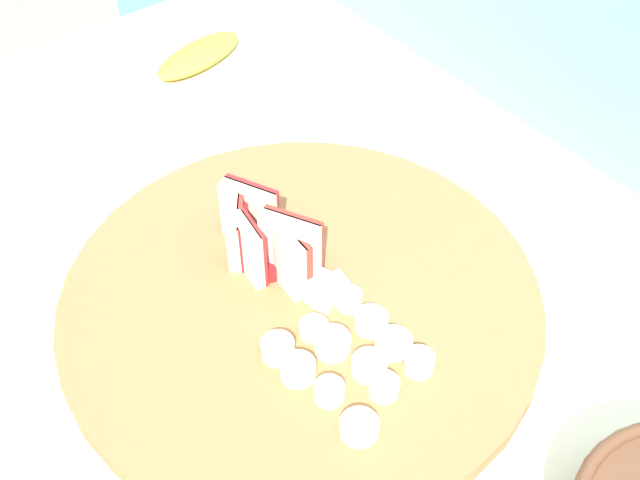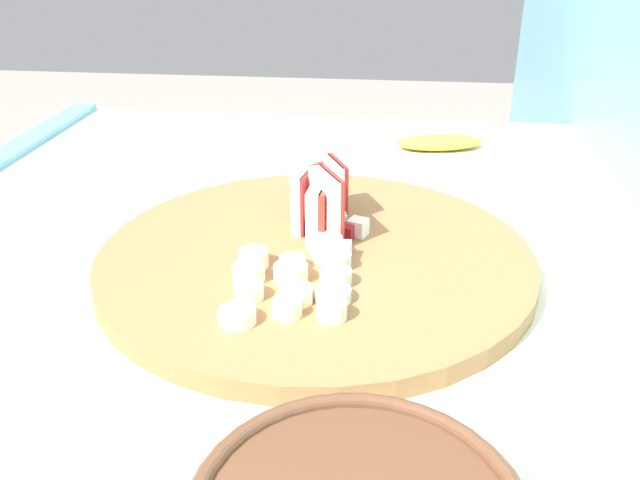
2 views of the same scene
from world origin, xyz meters
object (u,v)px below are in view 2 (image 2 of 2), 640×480
at_px(apple_dice_pile, 332,234).
at_px(banana_peel, 440,142).
at_px(cutting_board, 316,258).
at_px(apple_wedge_fan, 321,199).
at_px(banana_slice_rows, 290,283).

distance_m(apple_dice_pile, banana_peel, 0.37).
height_order(cutting_board, banana_peel, banana_peel).
distance_m(cutting_board, apple_wedge_fan, 0.06).
height_order(apple_dice_pile, banana_peel, apple_dice_pile).
xyz_separation_m(cutting_board, apple_wedge_fan, (-0.05, -0.00, 0.04)).
xyz_separation_m(apple_dice_pile, banana_peel, (-0.35, 0.12, -0.02)).
distance_m(banana_slice_rows, banana_peel, 0.46).
relative_size(apple_wedge_fan, apple_dice_pile, 1.22).
bearing_deg(banana_peel, apple_dice_pile, -18.67).
height_order(cutting_board, apple_wedge_fan, apple_wedge_fan).
relative_size(cutting_board, banana_slice_rows, 3.46).
height_order(cutting_board, apple_dice_pile, apple_dice_pile).
height_order(apple_wedge_fan, apple_dice_pile, apple_wedge_fan).
relative_size(apple_dice_pile, banana_peel, 0.76).
xyz_separation_m(apple_wedge_fan, banana_slice_rows, (0.13, -0.01, -0.02)).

